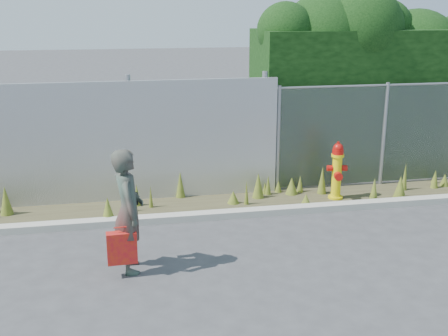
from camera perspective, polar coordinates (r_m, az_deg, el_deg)
ground at (r=7.99m, az=4.07°, el=-9.58°), size 80.00×80.00×0.00m
curb at (r=9.58m, az=1.31°, el=-4.65°), size 16.00×0.22×0.12m
weed_strip at (r=10.06m, az=-4.54°, el=-3.13°), size 16.00×1.35×0.55m
corrugated_fence at (r=10.31m, az=-18.07°, el=2.14°), size 8.50×0.21×2.30m
chainlink_fence at (r=11.94m, az=20.44°, el=3.42°), size 6.50×0.07×2.05m
hedge at (r=12.78m, az=19.30°, el=9.13°), size 7.37×2.09×3.89m
fire_hydrant at (r=10.48m, az=11.40°, el=-0.38°), size 0.37×0.33×1.10m
woman at (r=7.57m, az=-9.69°, el=-4.32°), size 0.44×0.64×1.70m
red_tote_bag at (r=7.56m, az=-10.33°, el=-7.96°), size 0.39×0.14×0.51m
black_shoulder_bag at (r=7.75m, az=-9.53°, el=-3.13°), size 0.21×0.09×0.16m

